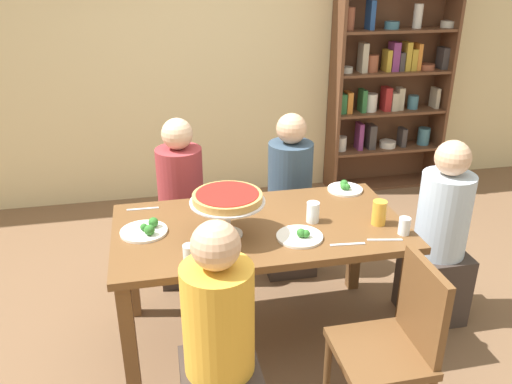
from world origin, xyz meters
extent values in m
plane|color=brown|center=(0.00, 0.00, 0.00)|extent=(12.00, 12.00, 0.00)
cube|color=beige|center=(0.00, 2.20, 1.40)|extent=(8.00, 0.12, 2.80)
cube|color=brown|center=(0.00, 0.00, 0.72)|extent=(1.57, 0.84, 0.04)
cube|color=brown|center=(-0.72, -0.36, 0.35)|extent=(0.07, 0.07, 0.70)
cube|color=brown|center=(0.72, -0.36, 0.35)|extent=(0.07, 0.07, 0.70)
cube|color=brown|center=(-0.72, 0.36, 0.35)|extent=(0.07, 0.07, 0.70)
cube|color=brown|center=(0.72, 0.36, 0.35)|extent=(0.07, 0.07, 0.70)
cube|color=brown|center=(1.13, 1.98, 1.10)|extent=(0.03, 0.30, 2.20)
cube|color=brown|center=(2.20, 1.98, 1.10)|extent=(0.03, 0.30, 2.20)
cube|color=brown|center=(1.66, 2.12, 1.10)|extent=(1.10, 0.02, 2.20)
cube|color=brown|center=(1.66, 1.98, 0.01)|extent=(1.04, 0.28, 0.02)
cube|color=brown|center=(1.66, 1.98, 0.38)|extent=(1.04, 0.28, 0.02)
cube|color=brown|center=(1.66, 1.98, 0.75)|extent=(1.04, 0.28, 0.02)
cube|color=brown|center=(1.66, 1.98, 1.11)|extent=(1.04, 0.28, 0.02)
cube|color=brown|center=(1.66, 1.98, 1.48)|extent=(1.04, 0.28, 0.02)
cylinder|color=silver|center=(1.22, 1.98, 0.46)|extent=(0.11, 0.11, 0.13)
cube|color=#7A3370|center=(1.40, 1.98, 0.52)|extent=(0.04, 0.12, 0.26)
cube|color=#3D3838|center=(1.51, 1.98, 0.51)|extent=(0.07, 0.13, 0.23)
cylinder|color=silver|center=(1.70, 1.98, 0.42)|extent=(0.16, 0.16, 0.06)
cube|color=#3D3838|center=(1.84, 1.98, 0.48)|extent=(0.05, 0.12, 0.18)
cylinder|color=#3D7084|center=(2.07, 1.98, 0.47)|extent=(0.12, 0.12, 0.16)
cube|color=#2D6B38|center=(1.20, 1.98, 0.85)|extent=(0.06, 0.13, 0.18)
cube|color=orange|center=(1.26, 1.98, 0.85)|extent=(0.05, 0.13, 0.19)
cube|color=#2D6B38|center=(1.40, 1.98, 0.86)|extent=(0.04, 0.13, 0.21)
cylinder|color=silver|center=(1.48, 1.98, 0.84)|extent=(0.12, 0.12, 0.16)
cube|color=maroon|center=(1.63, 1.98, 0.87)|extent=(0.06, 0.13, 0.22)
cube|color=#B2A88E|center=(1.70, 1.98, 0.84)|extent=(0.06, 0.13, 0.17)
cube|color=#B2A88E|center=(1.77, 1.98, 0.86)|extent=(0.06, 0.10, 0.21)
cylinder|color=#3D7084|center=(1.91, 1.98, 0.82)|extent=(0.10, 0.10, 0.13)
cube|color=#B2A88E|center=(2.13, 1.98, 0.85)|extent=(0.04, 0.13, 0.19)
cylinder|color=beige|center=(1.22, 1.98, 1.15)|extent=(0.12, 0.12, 0.05)
cube|color=#B2A88E|center=(1.37, 1.98, 1.25)|extent=(0.05, 0.13, 0.26)
cylinder|color=brown|center=(1.46, 1.98, 1.20)|extent=(0.12, 0.12, 0.15)
cube|color=#B7932D|center=(1.60, 1.98, 1.22)|extent=(0.04, 0.13, 0.19)
cube|color=#7A3370|center=(1.67, 1.98, 1.25)|extent=(0.07, 0.13, 0.25)
cube|color=#3D3838|center=(1.73, 1.98, 1.21)|extent=(0.05, 0.13, 0.16)
cube|color=#B7932D|center=(1.79, 1.98, 1.25)|extent=(0.05, 0.13, 0.25)
cube|color=#B7932D|center=(1.85, 1.98, 1.22)|extent=(0.05, 0.13, 0.19)
cube|color=orange|center=(1.89, 1.98, 1.24)|extent=(0.04, 0.13, 0.24)
cylinder|color=brown|center=(2.00, 1.98, 1.15)|extent=(0.15, 0.15, 0.05)
cube|color=#3D3838|center=(2.15, 1.98, 1.22)|extent=(0.06, 0.13, 0.19)
cylinder|color=brown|center=(1.21, 1.98, 1.59)|extent=(0.10, 0.10, 0.19)
cube|color=navy|center=(1.41, 1.98, 1.61)|extent=(0.04, 0.13, 0.24)
cylinder|color=#3D7084|center=(1.62, 1.98, 1.52)|extent=(0.13, 0.13, 0.06)
cylinder|color=silver|center=(1.86, 1.98, 1.59)|extent=(0.08, 0.08, 0.21)
cylinder|color=beige|center=(2.16, 1.98, 1.52)|extent=(0.13, 0.13, 0.06)
cube|color=#382D28|center=(1.09, -0.02, 0.23)|extent=(0.34, 0.34, 0.45)
cylinder|color=silver|center=(1.09, -0.02, 0.70)|extent=(0.30, 0.30, 0.50)
sphere|color=tan|center=(1.09, -0.02, 1.05)|extent=(0.20, 0.20, 0.20)
cube|color=#382D28|center=(0.36, 0.69, 0.23)|extent=(0.34, 0.34, 0.45)
cylinder|color=#33475B|center=(0.36, 0.69, 0.70)|extent=(0.30, 0.30, 0.50)
sphere|color=tan|center=(0.36, 0.69, 1.05)|extent=(0.20, 0.20, 0.20)
cylinder|color=gold|center=(-0.33, -0.71, 0.70)|extent=(0.30, 0.30, 0.50)
sphere|color=tan|center=(-0.33, -0.71, 1.05)|extent=(0.20, 0.20, 0.20)
cube|color=#382D28|center=(-0.37, 0.73, 0.23)|extent=(0.34, 0.34, 0.45)
cylinder|color=#993338|center=(-0.37, 0.73, 0.70)|extent=(0.30, 0.30, 0.50)
sphere|color=beige|center=(-0.37, 0.73, 1.05)|extent=(0.20, 0.20, 0.20)
cube|color=brown|center=(0.39, -0.75, 0.43)|extent=(0.40, 0.40, 0.04)
cube|color=brown|center=(0.57, -0.75, 0.66)|extent=(0.04, 0.36, 0.42)
cylinder|color=brown|center=(0.22, -0.58, 0.21)|extent=(0.04, 0.04, 0.41)
cylinder|color=brown|center=(0.57, -0.58, 0.21)|extent=(0.04, 0.04, 0.41)
cylinder|color=silver|center=(-0.19, -0.08, 0.75)|extent=(0.15, 0.15, 0.01)
cylinder|color=silver|center=(-0.19, -0.08, 0.84)|extent=(0.03, 0.03, 0.18)
cylinder|color=silver|center=(-0.19, -0.08, 0.93)|extent=(0.39, 0.39, 0.01)
cylinder|color=tan|center=(-0.19, -0.08, 0.95)|extent=(0.36, 0.36, 0.04)
cylinder|color=maroon|center=(-0.19, -0.08, 0.98)|extent=(0.32, 0.32, 0.00)
cylinder|color=white|center=(0.62, 0.34, 0.75)|extent=(0.22, 0.22, 0.01)
sphere|color=#2D7028|center=(0.60, 0.32, 0.77)|extent=(0.04, 0.04, 0.04)
sphere|color=#2D7028|center=(0.62, 0.31, 0.77)|extent=(0.04, 0.04, 0.04)
sphere|color=#2D7028|center=(0.60, 0.33, 0.77)|extent=(0.04, 0.04, 0.04)
sphere|color=#2D7028|center=(0.61, 0.35, 0.78)|extent=(0.05, 0.05, 0.05)
cylinder|color=white|center=(0.17, -0.19, 0.75)|extent=(0.24, 0.24, 0.01)
sphere|color=#2D7028|center=(0.17, -0.20, 0.78)|extent=(0.05, 0.05, 0.05)
sphere|color=#2D7028|center=(0.17, -0.20, 0.78)|extent=(0.04, 0.04, 0.04)
sphere|color=#2D7028|center=(0.20, -0.21, 0.77)|extent=(0.04, 0.04, 0.04)
cylinder|color=white|center=(-0.62, 0.04, 0.75)|extent=(0.25, 0.25, 0.01)
sphere|color=#2D7028|center=(-0.59, -0.02, 0.78)|extent=(0.06, 0.06, 0.06)
sphere|color=#2D7028|center=(-0.61, 0.04, 0.77)|extent=(0.04, 0.04, 0.04)
sphere|color=#2D7028|center=(-0.56, 0.07, 0.78)|extent=(0.05, 0.05, 0.05)
cylinder|color=gold|center=(0.63, -0.12, 0.81)|extent=(0.08, 0.08, 0.14)
cylinder|color=white|center=(-0.41, -0.33, 0.79)|extent=(0.06, 0.06, 0.10)
cylinder|color=white|center=(0.71, -0.26, 0.79)|extent=(0.06, 0.06, 0.09)
cylinder|color=white|center=(0.29, -0.02, 0.80)|extent=(0.07, 0.07, 0.11)
cube|color=silver|center=(0.59, -0.30, 0.74)|extent=(0.18, 0.05, 0.00)
cube|color=silver|center=(0.39, -0.30, 0.74)|extent=(0.18, 0.03, 0.00)
cube|color=silver|center=(-0.23, 0.34, 0.74)|extent=(0.18, 0.05, 0.00)
cube|color=silver|center=(-0.62, 0.32, 0.74)|extent=(0.18, 0.02, 0.00)
camera|label=1|loc=(-0.54, -2.45, 2.06)|focal=36.69mm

